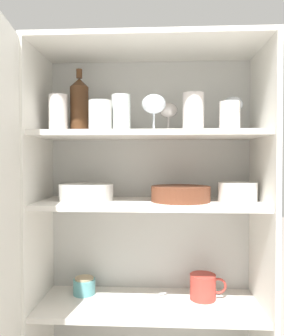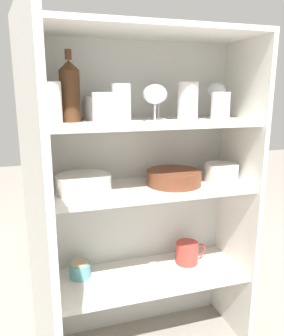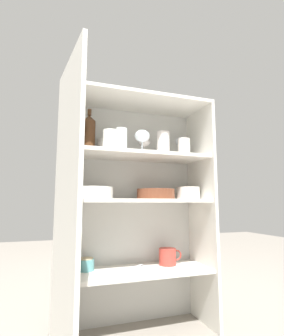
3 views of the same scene
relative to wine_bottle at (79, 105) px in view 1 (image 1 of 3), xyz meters
The scene contains 23 objects.
cupboard_back_panel 0.53m from the wine_bottle, 24.87° to the left, with size 0.86×0.02×1.27m, color silver.
cupboard_side_left 0.47m from the wine_bottle, 168.77° to the right, with size 0.02×0.33×1.27m, color white.
cupboard_side_right 0.82m from the wine_bottle, ahead, with size 0.02×0.33×1.27m, color white.
cupboard_top_panel 0.34m from the wine_bottle, ahead, with size 0.86×0.33×0.02m, color white.
shelf_board_lower 0.80m from the wine_bottle, ahead, with size 0.82×0.29×0.02m, color silver.
shelf_board_middle 0.46m from the wine_bottle, ahead, with size 0.82×0.29×0.02m, color silver.
shelf_board_upper 0.29m from the wine_bottle, ahead, with size 0.82×0.29×0.02m, color silver.
tumbler_glass_0 0.16m from the wine_bottle, 47.19° to the right, with size 0.08×0.08×0.10m.
tumbler_glass_1 0.09m from the wine_bottle, 141.24° to the right, with size 0.07×0.07×0.14m.
tumbler_glass_2 0.18m from the wine_bottle, 20.67° to the right, with size 0.07×0.07×0.13m.
tumbler_glass_3 0.56m from the wine_bottle, ahead, with size 0.07×0.07×0.10m.
tumbler_glass_4 0.44m from the wine_bottle, ahead, with size 0.08×0.08×0.14m.
tumbler_glass_5 0.12m from the wine_bottle, 27.89° to the left, with size 0.08×0.08×0.09m.
wine_glass_0 0.30m from the wine_bottle, 15.45° to the right, with size 0.09×0.09×0.13m.
wine_glass_1 0.59m from the wine_bottle, ahead, with size 0.08×0.08×0.14m.
wine_glass_2 0.35m from the wine_bottle, ahead, with size 0.08×0.08×0.12m.
wine_bottle is the anchor object (origin of this frame).
plate_stack_white 0.34m from the wine_bottle, 39.10° to the right, with size 0.20×0.20×0.06m.
mixing_bowl_large 0.51m from the wine_bottle, ahead, with size 0.22×0.22×0.06m.
serving_bowl_small 0.68m from the wine_bottle, ahead, with size 0.14×0.14×0.07m.
coffee_mug_primary 0.85m from the wine_bottle, ahead, with size 0.14×0.10×0.09m.
storage_jar 0.72m from the wine_bottle, 77.19° to the left, with size 0.09×0.09×0.07m.
serving_spoon 0.79m from the wine_bottle, ahead, with size 0.16×0.10×0.01m.
Camera 1 is at (0.04, -1.07, 0.87)m, focal length 35.00 mm.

